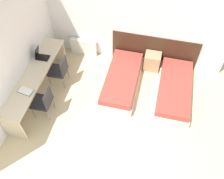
{
  "coord_description": "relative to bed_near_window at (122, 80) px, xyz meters",
  "views": [
    {
      "loc": [
        0.83,
        -1.44,
        5.04
      ],
      "look_at": [
        0.0,
        2.0,
        0.55
      ],
      "focal_mm": 40.0,
      "sensor_mm": 36.0,
      "label": 1
    }
  ],
  "objects": [
    {
      "name": "wall_back",
      "position": [
        -0.1,
        1.01,
        1.18
      ],
      "size": [
        5.15,
        0.05,
        2.7
      ],
      "color": "white",
      "rests_on": "ground_plane"
    },
    {
      "name": "wall_left",
      "position": [
        -2.2,
        -0.83,
        1.18
      ],
      "size": [
        0.05,
        4.63,
        2.7
      ],
      "color": "white",
      "rests_on": "ground_plane"
    },
    {
      "name": "headboard_panel",
      "position": [
        0.67,
        0.97,
        0.28
      ],
      "size": [
        2.28,
        0.03,
        0.91
      ],
      "color": "#382316",
      "rests_on": "ground_plane"
    },
    {
      "name": "bed_near_window",
      "position": [
        0.0,
        0.0,
        0.0
      ],
      "size": [
        0.85,
        1.88,
        0.35
      ],
      "color": "beige",
      "rests_on": "ground_plane"
    },
    {
      "name": "bed_near_door",
      "position": [
        1.33,
        0.0,
        0.0
      ],
      "size": [
        0.85,
        1.88,
        0.35
      ],
      "color": "beige",
      "rests_on": "ground_plane"
    },
    {
      "name": "nightstand",
      "position": [
        0.67,
        0.77,
        0.08
      ],
      "size": [
        0.42,
        0.34,
        0.5
      ],
      "color": "tan",
      "rests_on": "ground_plane"
    },
    {
      "name": "radiator",
      "position": [
        -1.3,
        0.89,
        0.08
      ],
      "size": [
        0.74,
        0.12,
        0.5
      ],
      "color": "silver",
      "rests_on": "ground_plane"
    },
    {
      "name": "desk",
      "position": [
        -1.92,
        -0.79,
        0.44
      ],
      "size": [
        0.51,
        2.54,
        0.76
      ],
      "color": "beige",
      "rests_on": "ground_plane"
    },
    {
      "name": "chair_near_laptop",
      "position": [
        -1.53,
        -0.29,
        0.3
      ],
      "size": [
        0.44,
        0.44,
        0.84
      ],
      "rotation": [
        0.0,
        0.0,
        0.04
      ],
      "color": "#232328",
      "rests_on": "ground_plane"
    },
    {
      "name": "chair_near_notebook",
      "position": [
        -1.53,
        -1.28,
        0.3
      ],
      "size": [
        0.44,
        0.44,
        0.84
      ],
      "rotation": [
        0.0,
        0.0,
        0.03
      ],
      "color": "#232328",
      "rests_on": "ground_plane"
    },
    {
      "name": "laptop",
      "position": [
        -1.97,
        -0.25,
        0.65
      ],
      "size": [
        0.32,
        0.22,
        0.32
      ],
      "rotation": [
        0.0,
        0.0,
        0.03
      ],
      "color": "black",
      "rests_on": "desk"
    },
    {
      "name": "open_notebook",
      "position": [
        -1.89,
        -1.29,
        0.6
      ],
      "size": [
        0.36,
        0.24,
        0.02
      ],
      "rotation": [
        0.0,
        0.0,
        -0.15
      ],
      "color": "#236B3D",
      "rests_on": "desk"
    }
  ]
}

